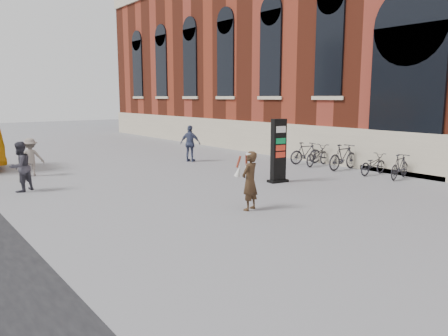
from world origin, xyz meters
TOP-DOWN VIEW (x-y plane):
  - ground at (0.00, 0.00)m, footprint 100.00×100.00m
  - station at (15.48, 6.00)m, footprint 12.15×44.50m
  - info_pylon at (4.32, 1.98)m, footprint 0.81×0.47m
  - woman at (0.78, -0.51)m, footprint 0.77×0.73m
  - pedestrian_a at (-3.84, 6.06)m, footprint 1.05×0.99m
  - pedestrian_b at (-2.80, 9.00)m, footprint 1.15×0.92m
  - pedestrian_c at (4.58, 8.48)m, footprint 0.96×1.13m
  - bike_3 at (8.60, -0.44)m, footprint 1.71×0.75m
  - bike_4 at (8.60, 0.76)m, footprint 1.68×0.61m
  - bike_5 at (8.60, 2.28)m, footprint 1.93×0.57m
  - bike_6 at (8.60, 3.78)m, footprint 1.96×1.00m
  - bike_7 at (8.60, 4.47)m, footprint 1.82×0.89m

SIDE VIEW (x-z plane):
  - ground at x=0.00m, z-range 0.00..0.00m
  - bike_4 at x=8.60m, z-range 0.00..0.88m
  - bike_6 at x=8.60m, z-range 0.00..0.98m
  - bike_3 at x=8.60m, z-range 0.00..0.99m
  - bike_7 at x=8.60m, z-range 0.00..1.05m
  - bike_5 at x=8.60m, z-range 0.00..1.15m
  - pedestrian_b at x=-2.80m, z-range 0.00..1.55m
  - pedestrian_a at x=-3.84m, z-range 0.00..1.71m
  - woman at x=0.78m, z-range 0.02..1.72m
  - pedestrian_c at x=4.58m, z-range 0.00..1.81m
  - info_pylon at x=4.32m, z-range 0.00..2.39m
  - station at x=15.48m, z-range -1.49..17.66m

